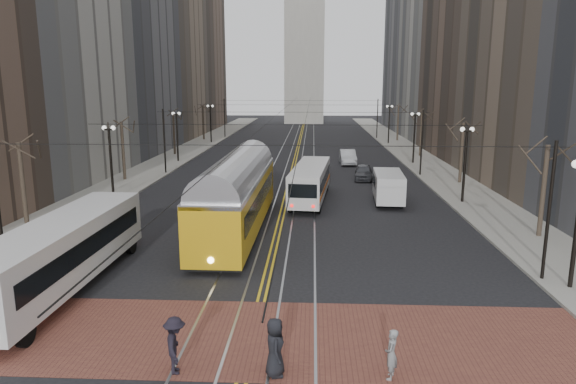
# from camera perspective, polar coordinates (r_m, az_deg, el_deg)

# --- Properties ---
(ground) EXTENTS (260.00, 260.00, 0.00)m
(ground) POSITION_cam_1_polar(r_m,az_deg,el_deg) (23.11, -2.80, -11.12)
(ground) COLOR black
(ground) RESTS_ON ground
(sidewalk_left) EXTENTS (5.00, 140.00, 0.15)m
(sidewalk_left) POSITION_cam_1_polar(r_m,az_deg,el_deg) (68.93, -11.67, 4.21)
(sidewalk_left) COLOR gray
(sidewalk_left) RESTS_ON ground
(sidewalk_right) EXTENTS (5.00, 140.00, 0.15)m
(sidewalk_right) POSITION_cam_1_polar(r_m,az_deg,el_deg) (67.99, 13.69, 4.01)
(sidewalk_right) COLOR gray
(sidewalk_right) RESTS_ON ground
(crosswalk_band) EXTENTS (25.00, 6.00, 0.01)m
(crosswalk_band) POSITION_cam_1_polar(r_m,az_deg,el_deg) (19.51, -3.97, -15.70)
(crosswalk_band) COLOR brown
(crosswalk_band) RESTS_ON ground
(streetcar_rails) EXTENTS (4.80, 130.00, 0.02)m
(streetcar_rails) POSITION_cam_1_polar(r_m,az_deg,el_deg) (66.81, 0.92, 4.15)
(streetcar_rails) COLOR gray
(streetcar_rails) RESTS_ON ground
(centre_lines) EXTENTS (0.42, 130.00, 0.01)m
(centre_lines) POSITION_cam_1_polar(r_m,az_deg,el_deg) (66.81, 0.92, 4.15)
(centre_lines) COLOR gold
(centre_lines) RESTS_ON ground
(building_left_mid) EXTENTS (16.00, 20.00, 34.00)m
(building_left_mid) POSITION_cam_1_polar(r_m,az_deg,el_deg) (73.06, -20.45, 17.47)
(building_left_mid) COLOR slate
(building_left_mid) RESTS_ON ground
(building_left_far) EXTENTS (16.00, 20.00, 40.00)m
(building_left_far) POSITION_cam_1_polar(r_m,az_deg,el_deg) (111.21, -12.19, 17.33)
(building_left_far) COLOR brown
(building_left_far) RESTS_ON ground
(building_right_mid) EXTENTS (16.00, 20.00, 34.00)m
(building_right_mid) POSITION_cam_1_polar(r_m,az_deg,el_deg) (71.55, 22.92, 17.42)
(building_right_mid) COLOR brown
(building_right_mid) RESTS_ON ground
(building_right_far) EXTENTS (16.00, 20.00, 40.00)m
(building_right_far) POSITION_cam_1_polar(r_m,az_deg,el_deg) (110.22, 15.72, 17.21)
(building_right_far) COLOR slate
(building_right_far) RESTS_ON ground
(lamp_posts) EXTENTS (27.60, 57.20, 5.60)m
(lamp_posts) POSITION_cam_1_polar(r_m,az_deg,el_deg) (50.35, 0.33, 4.80)
(lamp_posts) COLOR black
(lamp_posts) RESTS_ON ground
(street_trees) EXTENTS (31.68, 53.28, 5.60)m
(street_trees) POSITION_cam_1_polar(r_m,az_deg,el_deg) (56.80, 0.61, 5.62)
(street_trees) COLOR #382D23
(street_trees) RESTS_ON ground
(trolley_wires) EXTENTS (25.96, 120.00, 6.60)m
(trolley_wires) POSITION_cam_1_polar(r_m,az_deg,el_deg) (56.28, 0.60, 6.56)
(trolley_wires) COLOR black
(trolley_wires) RESTS_ON ground
(transit_bus) EXTENTS (2.86, 12.59, 3.13)m
(transit_bus) POSITION_cam_1_polar(r_m,az_deg,el_deg) (25.02, -23.78, -6.51)
(transit_bus) COLOR silver
(transit_bus) RESTS_ON ground
(streetcar) EXTENTS (3.21, 15.97, 3.76)m
(streetcar) POSITION_cam_1_polar(r_m,az_deg,el_deg) (31.91, -5.64, -1.11)
(streetcar) COLOR gold
(streetcar) RESTS_ON ground
(rear_bus) EXTENTS (3.34, 10.86, 2.79)m
(rear_bus) POSITION_cam_1_polar(r_m,az_deg,el_deg) (40.35, 2.50, 0.99)
(rear_bus) COLOR silver
(rear_bus) RESTS_ON ground
(cargo_van) EXTENTS (2.40, 5.52, 2.39)m
(cargo_van) POSITION_cam_1_polar(r_m,az_deg,el_deg) (40.11, 11.08, 0.42)
(cargo_van) COLOR silver
(cargo_van) RESTS_ON ground
(sedan_grey) EXTENTS (2.09, 4.37, 1.44)m
(sedan_grey) POSITION_cam_1_polar(r_m,az_deg,el_deg) (49.90, 8.41, 2.20)
(sedan_grey) COLOR #3B3D42
(sedan_grey) RESTS_ON ground
(sedan_silver) EXTENTS (1.83, 4.96, 1.62)m
(sedan_silver) POSITION_cam_1_polar(r_m,az_deg,el_deg) (59.36, 6.65, 3.88)
(sedan_silver) COLOR #AEB1B6
(sedan_silver) RESTS_ON ground
(pedestrian_a) EXTENTS (0.75, 1.02, 1.91)m
(pedestrian_a) POSITION_cam_1_polar(r_m,az_deg,el_deg) (16.78, -1.46, -16.86)
(pedestrian_a) COLOR black
(pedestrian_a) RESTS_ON crosswalk_band
(pedestrian_b) EXTENTS (0.54, 0.68, 1.63)m
(pedestrian_b) POSITION_cam_1_polar(r_m,az_deg,el_deg) (16.99, 11.41, -17.25)
(pedestrian_b) COLOR gray
(pedestrian_b) RESTS_ON crosswalk_band
(pedestrian_d) EXTENTS (0.98, 1.35, 1.88)m
(pedestrian_d) POSITION_cam_1_polar(r_m,az_deg,el_deg) (17.29, -12.45, -16.29)
(pedestrian_d) COLOR black
(pedestrian_d) RESTS_ON crosswalk_band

